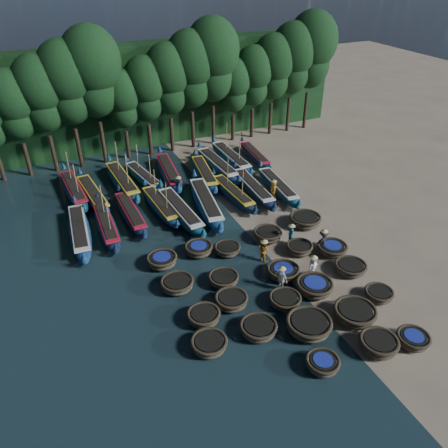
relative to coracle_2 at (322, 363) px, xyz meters
name	(u,v)px	position (x,y,z in m)	size (l,w,h in m)	color
ground	(268,255)	(2.24, 9.41, -0.39)	(120.00, 120.00, 0.00)	gray
foliage_wall	(158,93)	(2.24, 32.91, 4.61)	(40.00, 3.00, 10.00)	black
coracle_2	(322,363)	(0.00, 0.00, 0.00)	(2.06, 2.06, 0.67)	brown
coracle_3	(378,344)	(3.32, -0.26, 0.08)	(2.46, 2.46, 0.83)	brown
coracle_4	(413,339)	(5.27, -0.71, 0.01)	(1.78, 1.78, 0.69)	brown
coracle_5	(209,344)	(-4.65, 3.50, 0.02)	(1.97, 1.97, 0.71)	brown
coracle_6	(258,328)	(-1.78, 3.40, 0.01)	(2.09, 2.09, 0.71)	brown
coracle_7	(309,325)	(0.79, 2.39, 0.09)	(2.86, 2.86, 0.85)	brown
coracle_8	(355,313)	(3.68, 2.07, 0.08)	(2.62, 2.62, 0.83)	brown
coracle_9	(379,294)	(6.09, 2.83, -0.02)	(1.93, 1.93, 0.66)	brown
coracle_10	(204,316)	(-4.14, 5.46, 0.04)	(2.01, 2.01, 0.75)	brown
coracle_11	(231,300)	(-2.17, 5.98, 0.04)	(2.12, 2.12, 0.75)	brown
coracle_12	(285,300)	(0.73, 4.74, -0.01)	(1.93, 1.93, 0.67)	brown
coracle_13	(314,286)	(2.94, 4.94, 0.08)	(2.58, 2.58, 0.81)	brown
coracle_14	(350,267)	(6.19, 5.59, 0.00)	(2.13, 2.13, 0.68)	brown
coracle_15	(177,284)	(-4.55, 8.73, 0.02)	(2.08, 2.08, 0.73)	brown
coracle_16	(224,279)	(-1.75, 7.98, 0.00)	(2.17, 2.17, 0.69)	brown
coracle_17	(283,271)	(2.01, 7.05, 0.02)	(2.58, 2.58, 0.71)	brown
coracle_18	(299,248)	(4.38, 8.79, 0.01)	(1.84, 1.84, 0.69)	brown
coracle_19	(332,248)	(6.37, 7.78, 0.02)	(2.54, 2.54, 0.71)	brown
coracle_20	(162,260)	(-4.66, 11.36, 0.06)	(2.38, 2.38, 0.78)	brown
coracle_21	(199,249)	(-1.98, 11.55, 0.04)	(2.14, 2.14, 0.75)	brown
coracle_22	(227,249)	(-0.15, 10.79, -0.02)	(2.13, 2.13, 0.64)	brown
coracle_23	(268,235)	(3.16, 11.07, 0.06)	(2.13, 2.13, 0.79)	brown
coracle_24	(305,220)	(6.70, 11.60, 0.07)	(2.93, 2.93, 0.81)	brown
long_boat_0	(80,231)	(-9.02, 17.01, 0.18)	(2.12, 8.42, 1.49)	navy
long_boat_1	(106,225)	(-7.09, 17.05, 0.14)	(1.62, 7.82, 3.32)	#10233B
long_boat_2	(131,213)	(-5.02, 17.98, 0.13)	(1.45, 7.79, 1.37)	#10233B
long_boat_3	(160,206)	(-2.60, 18.19, 0.12)	(1.73, 7.53, 3.20)	navy
long_boat_4	(180,211)	(-1.46, 16.60, 0.20)	(2.01, 8.76, 1.54)	navy
long_boat_5	(206,203)	(0.83, 16.89, 0.23)	(3.01, 9.10, 1.62)	navy
long_boat_6	(233,193)	(3.54, 17.60, 0.13)	(1.70, 7.67, 3.26)	#10233B
long_boat_7	(253,188)	(5.44, 17.63, 0.17)	(1.87, 8.33, 1.47)	#10233B
long_boat_8	(278,186)	(7.55, 17.04, 0.14)	(2.08, 7.92, 1.40)	navy
long_boat_9	(74,190)	(-8.41, 23.67, 0.17)	(1.93, 8.36, 3.56)	navy
long_boat_10	(93,195)	(-7.11, 22.19, 0.16)	(2.17, 8.21, 1.45)	navy
long_boat_11	(123,181)	(-4.32, 23.45, 0.21)	(1.96, 8.92, 3.79)	navy
long_boat_12	(143,177)	(-2.39, 23.69, 0.12)	(2.51, 7.43, 3.20)	navy
long_boat_13	(169,172)	(-0.04, 23.57, 0.19)	(2.48, 8.61, 1.52)	navy
long_boat_14	(204,173)	(2.82, 22.02, 0.15)	(2.62, 8.00, 1.42)	navy
long_boat_15	(218,165)	(4.57, 22.99, 0.20)	(1.85, 8.85, 1.56)	navy
long_boat_16	(231,158)	(6.41, 23.96, 0.20)	(1.53, 8.77, 3.72)	navy
long_boat_17	(255,155)	(8.90, 23.70, 0.10)	(1.98, 7.30, 1.29)	#10233B
fisherman_0	(313,266)	(3.65, 6.25, 0.47)	(0.92, 0.78, 1.80)	silver
fisherman_1	(291,234)	(4.34, 9.89, 0.53)	(0.52, 0.67, 1.84)	#175262
fisherman_2	(264,250)	(1.73, 9.11, 0.45)	(0.77, 0.88, 1.76)	#AD6617
fisherman_3	(323,240)	(5.93, 8.31, 0.50)	(1.21, 0.85, 1.90)	black
fisherman_4	(281,278)	(1.19, 6.02, 0.52)	(0.66, 1.07, 1.90)	silver
fisherman_5	(179,185)	(-0.25, 20.30, 0.44)	(0.68, 1.53, 1.79)	#175262
fisherman_6	(273,189)	(6.59, 16.16, 0.51)	(0.71, 0.93, 1.89)	#AD6617
tree_1	(13,104)	(-11.46, 29.41, 6.26)	(4.09, 4.09, 9.65)	black
tree_2	(40,93)	(-9.16, 29.41, 6.93)	(4.51, 4.51, 10.63)	black
tree_3	(66,82)	(-6.86, 29.41, 7.61)	(4.92, 4.92, 11.60)	black
tree_4	(92,71)	(-4.56, 29.41, 8.28)	(5.34, 5.34, 12.58)	black
tree_5	(122,99)	(-2.26, 29.41, 5.58)	(3.68, 3.68, 8.68)	black
tree_6	(145,88)	(0.04, 29.41, 6.26)	(4.09, 4.09, 9.65)	black
tree_7	(168,78)	(2.34, 29.41, 6.93)	(4.51, 4.51, 10.63)	black
tree_8	(190,68)	(4.64, 29.41, 7.61)	(4.92, 4.92, 11.60)	black
tree_9	(212,59)	(6.94, 29.41, 8.28)	(5.34, 5.34, 12.58)	black
tree_10	(233,84)	(9.24, 29.41, 5.58)	(3.68, 3.68, 8.68)	black
tree_11	(253,75)	(11.54, 29.41, 6.26)	(4.09, 4.09, 9.65)	black
tree_12	(273,66)	(13.84, 29.41, 6.93)	(4.51, 4.51, 10.63)	black
tree_13	(293,58)	(16.14, 29.41, 7.61)	(4.92, 4.92, 11.60)	black
tree_14	(312,49)	(18.44, 29.41, 8.28)	(5.34, 5.34, 12.58)	black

